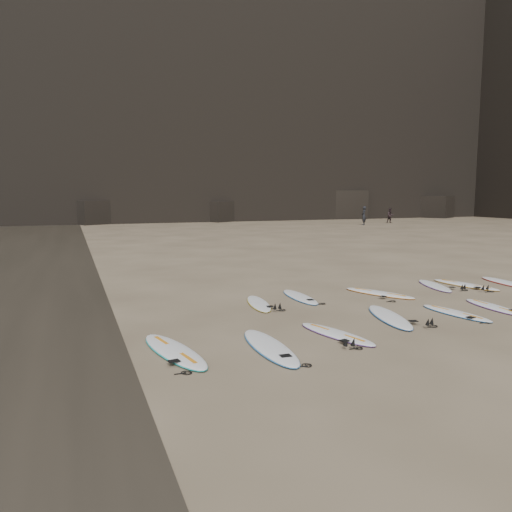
% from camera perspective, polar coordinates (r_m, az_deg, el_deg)
% --- Properties ---
extents(ground, '(240.00, 240.00, 0.00)m').
position_cam_1_polar(ground, '(13.72, 16.08, -6.81)').
color(ground, '#897559').
rests_on(ground, ground).
extents(headland, '(170.00, 101.00, 63.47)m').
position_cam_1_polar(headland, '(69.73, 7.98, 21.89)').
color(headland, black).
rests_on(headland, ground).
extents(surfboard_0, '(0.73, 2.77, 0.10)m').
position_cam_1_polar(surfboard_0, '(10.66, 1.59, -10.30)').
color(surfboard_0, white).
rests_on(surfboard_0, ground).
extents(surfboard_1, '(1.13, 2.39, 0.08)m').
position_cam_1_polar(surfboard_1, '(11.76, 9.18, -8.75)').
color(surfboard_1, white).
rests_on(surfboard_1, ground).
extents(surfboard_2, '(1.30, 2.73, 0.10)m').
position_cam_1_polar(surfboard_2, '(13.59, 15.00, -6.70)').
color(surfboard_2, white).
rests_on(surfboard_2, ground).
extents(surfboard_3, '(0.82, 2.30, 0.08)m').
position_cam_1_polar(surfboard_3, '(14.60, 21.87, -6.04)').
color(surfboard_3, white).
rests_on(surfboard_3, ground).
extents(surfboard_4, '(0.73, 2.25, 0.08)m').
position_cam_1_polar(surfboard_4, '(15.80, 25.49, -5.26)').
color(surfboard_4, white).
rests_on(surfboard_4, ground).
extents(surfboard_5, '(0.91, 2.31, 0.08)m').
position_cam_1_polar(surfboard_5, '(14.71, 0.31, -5.42)').
color(surfboard_5, white).
rests_on(surfboard_5, ground).
extents(surfboard_6, '(0.67, 2.39, 0.09)m').
position_cam_1_polar(surfboard_6, '(15.69, 5.03, -4.65)').
color(surfboard_6, white).
rests_on(surfboard_6, ground).
extents(surfboard_7, '(1.60, 2.52, 0.09)m').
position_cam_1_polar(surfboard_7, '(16.67, 13.90, -4.12)').
color(surfboard_7, white).
rests_on(surfboard_7, ground).
extents(surfboard_8, '(1.21, 2.43, 0.09)m').
position_cam_1_polar(surfboard_8, '(18.58, 19.73, -3.19)').
color(surfboard_8, white).
rests_on(surfboard_8, ground).
extents(surfboard_9, '(1.16, 2.66, 0.09)m').
position_cam_1_polar(surfboard_9, '(19.13, 22.80, -3.02)').
color(surfboard_9, white).
rests_on(surfboard_9, ground).
extents(surfboard_10, '(0.95, 2.59, 0.09)m').
position_cam_1_polar(surfboard_10, '(20.21, 26.67, -2.71)').
color(surfboard_10, white).
rests_on(surfboard_10, ground).
extents(surfboard_11, '(1.22, 2.84, 0.10)m').
position_cam_1_polar(surfboard_11, '(10.54, -9.34, -10.60)').
color(surfboard_11, white).
rests_on(surfboard_11, ground).
extents(person_a, '(0.81, 0.83, 1.92)m').
position_cam_1_polar(person_a, '(52.56, 12.21, 4.53)').
color(person_a, black).
rests_on(person_a, ground).
extents(person_b, '(0.89, 0.74, 1.62)m').
position_cam_1_polar(person_b, '(56.71, 15.10, 4.48)').
color(person_b, black).
rests_on(person_b, ground).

